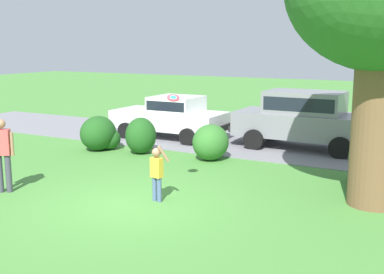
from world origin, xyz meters
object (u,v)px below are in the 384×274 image
parked_sedan (171,115)px  frisbee (173,98)px  child_thrower (157,170)px  parked_suv (304,117)px  adult_onlooker (3,151)px

parked_sedan → frisbee: size_ratio=14.67×
child_thrower → frisbee: (0.03, 0.69, 1.52)m
child_thrower → frisbee: 1.67m
parked_suv → parked_sedan: bearing=-175.3°
parked_suv → frisbee: 6.57m
parked_suv → child_thrower: bearing=-100.8°
parked_sedan → child_thrower: (3.51, -6.62, -0.13)m
child_thrower → parked_sedan: bearing=117.9°
frisbee → adult_onlooker: bearing=-153.4°
parked_suv → frisbee: (-1.31, -6.33, 1.16)m
frisbee → parked_sedan: bearing=120.8°
adult_onlooker → parked_sedan: bearing=89.8°
child_thrower → adult_onlooker: size_ratio=0.74×
parked_sedan → parked_suv: (4.85, 0.40, 0.23)m
frisbee → adult_onlooker: (-3.56, -1.79, -1.26)m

